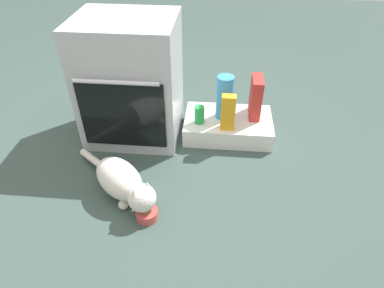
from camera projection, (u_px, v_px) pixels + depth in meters
name	position (u px, v px, depth m)	size (l,w,h in m)	color
ground	(123.00, 173.00, 2.04)	(8.00, 8.00, 0.00)	#384C47
oven	(131.00, 81.00, 2.14)	(0.61, 0.56, 0.79)	#B7BABF
pantry_cabinet	(228.00, 126.00, 2.32)	(0.59, 0.38, 0.13)	white
food_bowl	(147.00, 213.00, 1.75)	(0.12, 0.12, 0.08)	#C64C47
cat	(123.00, 182.00, 1.82)	(0.57, 0.53, 0.22)	silver
water_bottle	(225.00, 97.00, 2.20)	(0.11, 0.11, 0.30)	#388CD1
cereal_box	(256.00, 97.00, 2.22)	(0.07, 0.18, 0.28)	#B72D28
juice_carton	(228.00, 112.00, 2.12)	(0.09, 0.06, 0.24)	orange
soda_can	(199.00, 115.00, 2.20)	(0.07, 0.07, 0.12)	green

